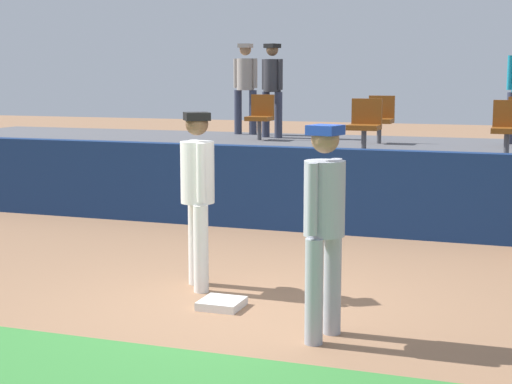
% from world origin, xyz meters
% --- Properties ---
extents(ground_plane, '(60.00, 60.00, 0.00)m').
position_xyz_m(ground_plane, '(0.00, 0.00, 0.00)').
color(ground_plane, '#936B4C').
extents(first_base, '(0.40, 0.40, 0.08)m').
position_xyz_m(first_base, '(-0.17, -0.00, 0.04)').
color(first_base, white).
rests_on(first_base, ground_plane).
extents(player_fielder_home, '(0.49, 0.60, 1.86)m').
position_xyz_m(player_fielder_home, '(-0.68, 0.61, 1.07)').
color(player_fielder_home, white).
rests_on(player_fielder_home, ground_plane).
extents(player_runner_visitor, '(0.42, 0.50, 1.83)m').
position_xyz_m(player_runner_visitor, '(0.99, -0.57, 1.06)').
color(player_runner_visitor, '#9EA3AD').
rests_on(player_runner_visitor, ground_plane).
extents(field_wall, '(18.00, 0.26, 1.21)m').
position_xyz_m(field_wall, '(0.02, 3.99, 0.61)').
color(field_wall, navy).
rests_on(field_wall, ground_plane).
extents(bleacher_platform, '(18.00, 4.80, 1.03)m').
position_xyz_m(bleacher_platform, '(0.00, 6.56, 0.51)').
color(bleacher_platform, '#59595E').
rests_on(bleacher_platform, ground_plane).
extents(seat_back_left, '(0.44, 0.44, 0.84)m').
position_xyz_m(seat_back_left, '(-2.30, 7.23, 1.50)').
color(seat_back_left, '#4C4C51').
rests_on(seat_back_left, bleacher_platform).
extents(seat_back_center, '(0.46, 0.44, 0.84)m').
position_xyz_m(seat_back_center, '(-0.05, 7.23, 1.50)').
color(seat_back_center, '#4C4C51').
rests_on(seat_back_center, bleacher_platform).
extents(seat_front_center, '(0.48, 0.44, 0.84)m').
position_xyz_m(seat_front_center, '(0.06, 5.43, 1.50)').
color(seat_front_center, '#4C4C51').
rests_on(seat_front_center, bleacher_platform).
extents(seat_front_right, '(0.44, 0.44, 0.84)m').
position_xyz_m(seat_front_right, '(2.19, 5.43, 1.50)').
color(seat_front_right, '#4C4C51').
rests_on(seat_front_right, bleacher_platform).
extents(spectator_capped, '(0.47, 0.44, 1.79)m').
position_xyz_m(spectator_capped, '(-2.26, 7.79, 2.07)').
color(spectator_capped, '#33384C').
rests_on(spectator_capped, bleacher_platform).
extents(spectator_casual, '(0.51, 0.35, 1.82)m').
position_xyz_m(spectator_casual, '(-3.04, 8.42, 2.08)').
color(spectator_casual, '#33384C').
rests_on(spectator_casual, bleacher_platform).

